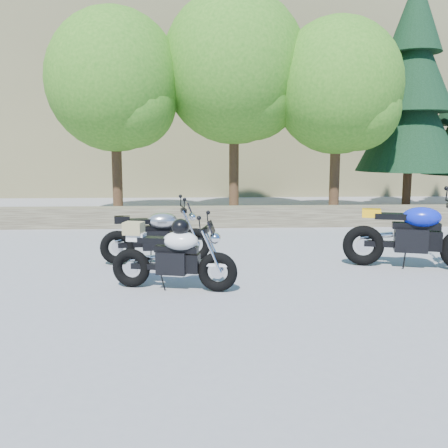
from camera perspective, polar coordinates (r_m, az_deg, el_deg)
The scene contains 10 objects.
ground at distance 7.18m, azimuth -1.23°, elevation -7.15°, with size 90.00×90.00×0.00m, color gray.
stone_wall at distance 12.53m, azimuth -1.88°, elevation 0.83°, with size 22.00×0.55×0.50m, color #483F30.
hillside at distance 35.49m, azimuth 2.58°, elevation 17.65°, with size 80.00×30.00×15.00m, color #6D6743.
tree_decid_left at distance 14.32m, azimuth -12.03°, elevation 15.21°, with size 3.67×3.67×5.62m.
tree_decid_mid at distance 14.63m, azimuth 1.63°, elevation 16.85°, with size 4.08×4.08×6.24m.
tree_decid_right at distance 14.46m, azimuth 13.31°, elevation 14.57°, with size 3.54×3.54×5.41m.
conifer_near at distance 16.49m, azimuth 20.71°, elevation 14.13°, with size 3.17×3.17×7.06m.
silver_bike at distance 8.62m, azimuth -7.65°, elevation -1.38°, with size 1.90×0.60×0.96m.
white_bike at distance 6.97m, azimuth -5.86°, elevation -3.53°, with size 1.79×0.66×1.00m.
blue_bike at distance 8.71m, azimuth 20.83°, elevation -1.25°, with size 2.17×0.89×1.11m.
Camera 1 is at (-0.17, -6.91, 1.96)m, focal length 40.00 mm.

